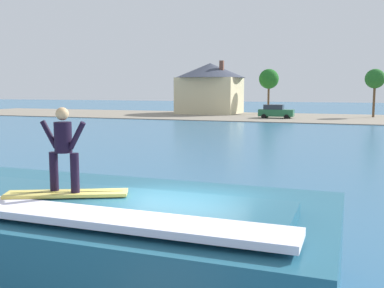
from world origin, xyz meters
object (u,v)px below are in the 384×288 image
surfer (63,145)px  tree_short_bushy (269,79)px  surfboard (67,194)px  house_with_chimney (210,86)px  wave_crest (91,239)px  tree_tall_bare (375,79)px  car_near_shore (276,112)px

surfer → tree_short_bushy: 62.92m
surfboard → house_with_chimney: (-16.18, 59.65, 2.45)m
surfboard → house_with_chimney: size_ratio=0.20×
wave_crest → tree_tall_bare: 58.08m
house_with_chimney → tree_tall_bare: (23.79, -1.65, 0.82)m
surfer → tree_tall_bare: bearing=82.5°
car_near_shore → house_with_chimney: bearing=145.5°
surfboard → car_near_shore: 51.87m
car_near_shore → house_with_chimney: size_ratio=0.41×
house_with_chimney → tree_short_bushy: (8.69, 2.80, 1.03)m
surfer → car_near_shore: size_ratio=0.35×
car_near_shore → tree_tall_bare: bearing=27.5°
surfboard → tree_tall_bare: tree_tall_bare is taller
surfer → house_with_chimney: (-16.12, 59.63, 1.55)m
house_with_chimney → tree_tall_bare: house_with_chimney is taller
house_with_chimney → wave_crest: bearing=-74.6°
wave_crest → house_with_chimney: 61.39m
car_near_shore → tree_tall_bare: 14.38m
car_near_shore → house_with_chimney: 14.50m
surfboard → surfer: 0.90m
surfboard → car_near_shore: (-4.58, 51.66, -0.98)m
house_with_chimney → tree_tall_bare: size_ratio=1.67×
wave_crest → surfboard: size_ratio=4.26×
wave_crest → surfboard: (-0.11, -0.57, 1.04)m
surfer → tree_short_bushy: tree_short_bushy is taller
tree_short_bushy → wave_crest: bearing=-83.0°
house_with_chimney → tree_short_bushy: bearing=17.9°
wave_crest → surfer: (-0.17, -0.55, 1.93)m
wave_crest → tree_tall_bare: tree_tall_bare is taller
tree_short_bushy → tree_tall_bare: bearing=-16.4°
house_with_chimney → tree_tall_bare: bearing=-4.0°
wave_crest → surfer: bearing=-107.0°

